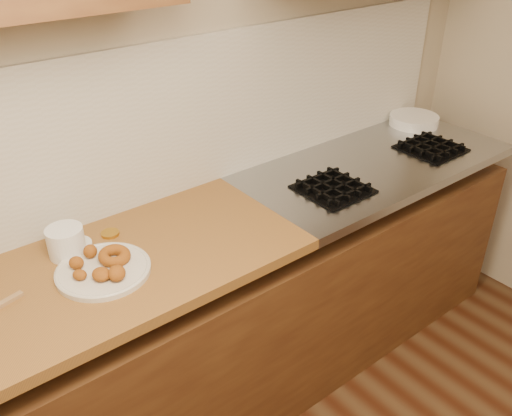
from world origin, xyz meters
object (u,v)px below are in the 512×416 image
at_px(donut_plate, 103,270).
at_px(ring_donut, 114,256).
at_px(plate_stack, 414,120).
at_px(plastic_tub, 66,242).

relative_size(donut_plate, ring_donut, 2.89).
bearing_deg(donut_plate, plate_stack, 6.01).
bearing_deg(ring_donut, plastic_tub, 123.23).
distance_m(ring_donut, plate_stack, 1.77).
height_order(donut_plate, plastic_tub, plastic_tub).
xyz_separation_m(donut_plate, ring_donut, (0.05, 0.02, 0.03)).
bearing_deg(ring_donut, donut_plate, -160.77).
relative_size(donut_plate, plastic_tub, 2.45).
height_order(ring_donut, plastic_tub, plastic_tub).
distance_m(donut_plate, plate_stack, 1.82).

